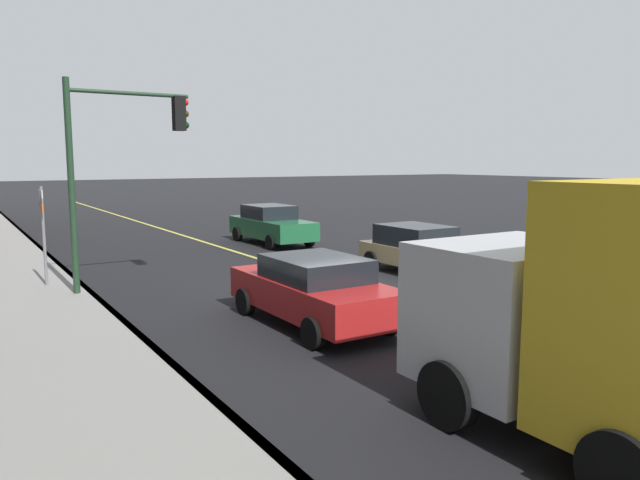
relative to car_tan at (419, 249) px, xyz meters
name	(u,v)px	position (x,y,z in m)	size (l,w,h in m)	color
ground	(344,286)	(-0.32, 3.00, -0.76)	(200.00, 200.00, 0.00)	black
sidewalk_slab	(28,324)	(-0.32, 10.94, -0.68)	(80.00, 3.55, 0.15)	gray
curb_edge	(112,313)	(-0.32, 9.24, -0.68)	(80.00, 0.16, 0.15)	slate
lane_stripe_center	(344,285)	(-0.32, 3.00, -0.75)	(80.00, 0.16, 0.01)	#D8CC4C
car_tan	(419,249)	(0.00, 0.00, 0.00)	(4.02, 1.97, 1.46)	tan
car_red	(314,289)	(-3.23, 5.77, 0.00)	(4.43, 1.99, 1.45)	red
car_green	(271,224)	(8.29, 0.77, 0.05)	(4.71, 1.95, 1.59)	#1E6038
traffic_light_mast	(119,151)	(1.91, 8.39, 2.93)	(0.28, 3.12, 5.42)	#1E3823
street_sign_post	(43,230)	(3.36, 10.07, 0.88)	(0.60, 0.08, 2.78)	slate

